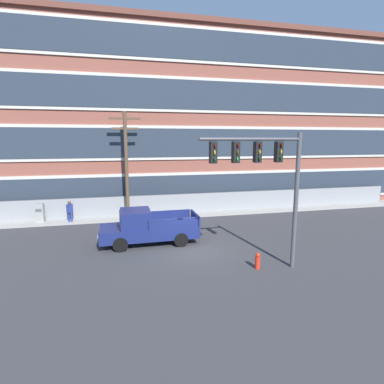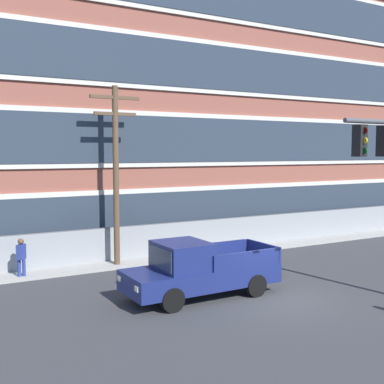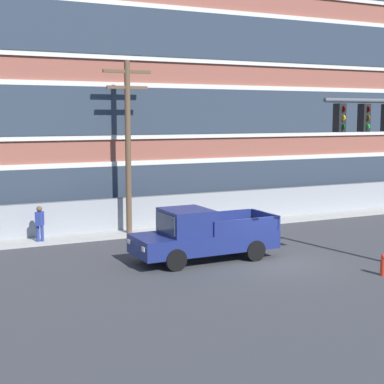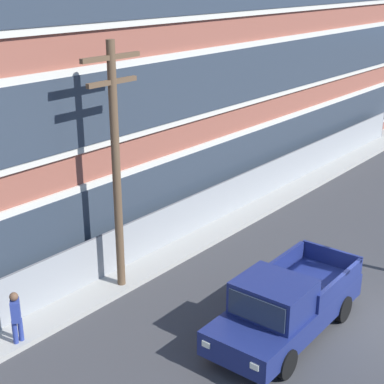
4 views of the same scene
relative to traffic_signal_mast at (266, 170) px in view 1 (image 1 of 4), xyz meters
name	(u,v)px [view 1 (image 1 of 4)]	position (x,y,z in m)	size (l,w,h in m)	color
ground_plane	(191,249)	(-2.59, 3.37, -4.65)	(160.00, 160.00, 0.00)	#38383A
sidewalk_building_side	(170,215)	(-2.59, 10.87, -4.57)	(80.00, 1.82, 0.16)	#9E9B93
brick_mill_building	(207,123)	(2.08, 16.93, 2.94)	(55.13, 10.90, 15.17)	brown
chain_link_fence	(205,203)	(0.31, 11.17, -3.79)	(34.52, 0.06, 1.70)	gray
traffic_signal_mast	(266,170)	(0.00, 0.00, 0.00)	(4.67, 0.43, 6.28)	#4C4C51
pickup_truck_navy	(147,228)	(-4.89, 4.83, -3.70)	(5.64, 2.24, 2.03)	navy
utility_pole_near_corner	(126,162)	(-5.86, 10.34, -0.27)	(2.22, 0.26, 7.95)	brown
electrical_cabinet	(40,214)	(-12.04, 10.66, -3.90)	(0.58, 0.45, 1.52)	#939993
pedestrian_near_cabinet	(70,211)	(-9.93, 10.22, -3.68)	(0.43, 0.46, 1.69)	navy
fire_hydrant	(258,261)	(-0.15, 0.18, -4.27)	(0.24, 0.24, 0.78)	red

